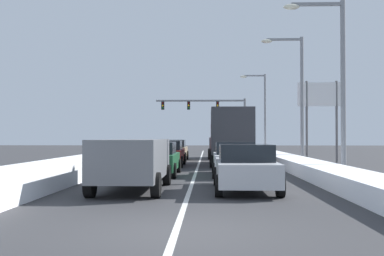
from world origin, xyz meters
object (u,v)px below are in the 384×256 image
object	(u,v)px
box_truck_right_lane_third	(230,134)
sedan_red_center_lane_third	(167,153)
suv_gray_center_lane_nearest	(133,159)
traffic_light_gantry	(213,111)
suv_charcoal_right_lane_fourth	(221,146)
street_lamp_right_far	(262,106)
street_lamp_right_mid	(296,88)
sedan_silver_right_lane_nearest	(245,167)
sedan_tan_center_lane_fourth	(174,150)
street_lamp_right_near	(334,70)
sedan_white_right_lane_second	(234,159)
sedan_green_center_lane_second	(156,158)
roadside_sign_right	(322,103)

from	to	relation	value
box_truck_right_lane_third	sedan_red_center_lane_third	distance (m)	4.05
suv_gray_center_lane_nearest	traffic_light_gantry	xyz separation A→B (m)	(3.03, 38.16, 3.71)
suv_charcoal_right_lane_fourth	street_lamp_right_far	bearing A→B (deg)	66.66
street_lamp_right_mid	street_lamp_right_far	world-z (taller)	street_lamp_right_far
sedan_silver_right_lane_nearest	sedan_tan_center_lane_fourth	distance (m)	18.28
box_truck_right_lane_third	suv_charcoal_right_lane_fourth	bearing A→B (deg)	91.94
sedan_silver_right_lane_nearest	street_lamp_right_far	bearing A→B (deg)	82.28
sedan_red_center_lane_third	street_lamp_right_near	size ratio (longest dim) A/B	0.59
sedan_silver_right_lane_nearest	street_lamp_right_mid	world-z (taller)	street_lamp_right_mid
street_lamp_right_near	street_lamp_right_mid	xyz separation A→B (m)	(0.11, 8.87, 0.21)
sedan_white_right_lane_second	street_lamp_right_far	distance (m)	26.48
suv_gray_center_lane_nearest	box_truck_right_lane_third	bearing A→B (deg)	73.54
suv_gray_center_lane_nearest	sedan_green_center_lane_second	world-z (taller)	suv_gray_center_lane_nearest
box_truck_right_lane_third	sedan_white_right_lane_second	bearing A→B (deg)	-91.38
suv_charcoal_right_lane_fourth	sedan_white_right_lane_second	bearing A→B (deg)	-89.58
suv_gray_center_lane_nearest	street_lamp_right_mid	size ratio (longest dim) A/B	0.61
street_lamp_right_mid	box_truck_right_lane_third	bearing A→B (deg)	-167.60
sedan_green_center_lane_second	sedan_tan_center_lane_fourth	world-z (taller)	same
sedan_red_center_lane_third	sedan_green_center_lane_second	bearing A→B (deg)	-89.33
sedan_tan_center_lane_fourth	street_lamp_right_mid	size ratio (longest dim) A/B	0.56
suv_charcoal_right_lane_fourth	traffic_light_gantry	xyz separation A→B (m)	(-0.48, 16.84, 3.71)
sedan_red_center_lane_third	traffic_light_gantry	size ratio (longest dim) A/B	0.42
sedan_silver_right_lane_nearest	sedan_red_center_lane_third	size ratio (longest dim) A/B	1.00
street_lamp_right_near	street_lamp_right_far	bearing A→B (deg)	89.91
sedan_tan_center_lane_fourth	sedan_white_right_lane_second	bearing A→B (deg)	-73.25
sedan_tan_center_lane_fourth	roadside_sign_right	bearing A→B (deg)	-11.09
box_truck_right_lane_third	suv_charcoal_right_lane_fourth	size ratio (longest dim) A/B	1.47
suv_charcoal_right_lane_fourth	street_lamp_right_near	distance (m)	17.36
box_truck_right_lane_third	roadside_sign_right	world-z (taller)	roadside_sign_right
suv_charcoal_right_lane_fourth	street_lamp_right_mid	size ratio (longest dim) A/B	0.61
roadside_sign_right	street_lamp_right_mid	bearing A→B (deg)	-134.12
sedan_silver_right_lane_nearest	street_lamp_right_mid	xyz separation A→B (m)	(4.33, 13.71, 4.04)
suv_gray_center_lane_nearest	suv_charcoal_right_lane_fourth	bearing A→B (deg)	80.65
sedan_red_center_lane_third	street_lamp_right_near	xyz separation A→B (m)	(7.83, -6.94, 3.84)
sedan_white_right_lane_second	street_lamp_right_mid	bearing A→B (deg)	61.64
traffic_light_gantry	sedan_green_center_lane_second	bearing A→B (deg)	-95.13
street_lamp_right_mid	sedan_white_right_lane_second	bearing A→B (deg)	-118.36
sedan_red_center_lane_third	street_lamp_right_mid	size ratio (longest dim) A/B	0.56
sedan_white_right_lane_second	box_truck_right_lane_third	bearing A→B (deg)	88.62
sedan_silver_right_lane_nearest	traffic_light_gantry	bearing A→B (deg)	90.93
suv_charcoal_right_lane_fourth	suv_gray_center_lane_nearest	xyz separation A→B (m)	(-3.51, -21.32, 0.00)
street_lamp_right_near	sedan_tan_center_lane_fourth	bearing A→B (deg)	121.28
street_lamp_right_near	roadside_sign_right	xyz separation A→B (m)	(2.23, 11.06, -0.58)
traffic_light_gantry	roadside_sign_right	size ratio (longest dim) A/B	1.93
box_truck_right_lane_third	sedan_green_center_lane_second	bearing A→B (deg)	-117.15
sedan_white_right_lane_second	sedan_red_center_lane_third	xyz separation A→B (m)	(-3.58, 6.13, 0.00)
suv_charcoal_right_lane_fourth	street_lamp_right_mid	world-z (taller)	street_lamp_right_mid
box_truck_right_lane_third	sedan_tan_center_lane_fourth	xyz separation A→B (m)	(-3.86, 5.10, -1.14)
street_lamp_right_near	sedan_red_center_lane_third	bearing A→B (deg)	138.45
suv_gray_center_lane_nearest	street_lamp_right_near	size ratio (longest dim) A/B	0.64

